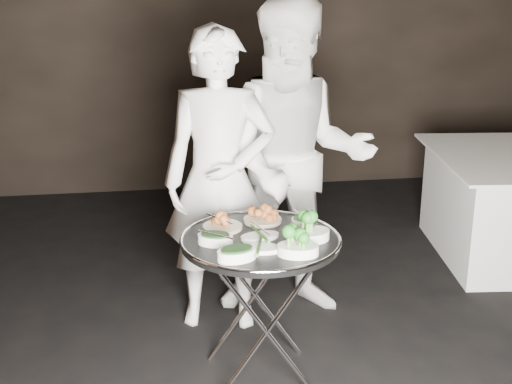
{
  "coord_description": "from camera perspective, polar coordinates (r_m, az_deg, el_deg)",
  "views": [
    {
      "loc": [
        -0.65,
        -2.8,
        2.06
      ],
      "look_at": [
        -0.17,
        0.47,
        0.95
      ],
      "focal_mm": 50.0,
      "sensor_mm": 36.0,
      "label": 1
    }
  ],
  "objects": [
    {
      "name": "waiter_right",
      "position": [
        4.09,
        3.26,
        2.5
      ],
      "size": [
        0.99,
        0.82,
        1.87
      ],
      "primitive_type": "imported",
      "rotation": [
        0.0,
        0.0,
        -0.13
      ],
      "color": "white",
      "rests_on": "floor"
    },
    {
      "name": "wall_back",
      "position": [
        6.39,
        -2.55,
        13.44
      ],
      "size": [
        6.0,
        0.05,
        3.0
      ],
      "primitive_type": "cube",
      "color": "black",
      "rests_on": "floor"
    },
    {
      "name": "waiter_left",
      "position": [
        3.97,
        -2.95,
        0.88
      ],
      "size": [
        0.68,
        0.5,
        1.72
      ],
      "primitive_type": "imported",
      "rotation": [
        0.0,
        0.0,
        -0.15
      ],
      "color": "white",
      "rests_on": "floor"
    },
    {
      "name": "serving_utensils",
      "position": [
        3.46,
        0.47,
        -2.5
      ],
      "size": [
        0.59,
        0.43,
        0.01
      ],
      "color": "silver",
      "rests_on": "serving_tray"
    },
    {
      "name": "potato_plate_a",
      "position": [
        3.53,
        -2.7,
        -2.47
      ],
      "size": [
        0.2,
        0.2,
        0.07
      ],
      "rotation": [
        0.0,
        0.0,
        0.05
      ],
      "color": "beige",
      "rests_on": "serving_tray"
    },
    {
      "name": "serving_tray",
      "position": [
        3.42,
        0.36,
        -3.9
      ],
      "size": [
        0.78,
        0.78,
        0.04
      ],
      "color": "black",
      "rests_on": "tray_stand"
    },
    {
      "name": "broccoli_bowl_b",
      "position": [
        3.23,
        3.38,
        -4.45
      ],
      "size": [
        0.21,
        0.17,
        0.08
      ],
      "rotation": [
        0.0,
        0.0,
        -0.18
      ],
      "color": "silver",
      "rests_on": "serving_tray"
    },
    {
      "name": "asparagus_plate_a",
      "position": [
        3.41,
        0.3,
        -3.48
      ],
      "size": [
        0.21,
        0.15,
        0.04
      ],
      "rotation": [
        0.0,
        0.0,
        0.24
      ],
      "color": "silver",
      "rests_on": "serving_tray"
    },
    {
      "name": "tray_stand",
      "position": [
        3.56,
        0.35,
        -8.9
      ],
      "size": [
        0.51,
        0.43,
        0.75
      ],
      "rotation": [
        0.0,
        0.0,
        0.09
      ],
      "color": "silver",
      "rests_on": "floor"
    },
    {
      "name": "potato_plate_b",
      "position": [
        3.62,
        0.53,
        -1.93
      ],
      "size": [
        0.19,
        0.19,
        0.07
      ],
      "rotation": [
        0.0,
        0.0,
        0.07
      ],
      "color": "beige",
      "rests_on": "serving_tray"
    },
    {
      "name": "spinach_bowl_b",
      "position": [
        3.18,
        -1.56,
        -4.84
      ],
      "size": [
        0.21,
        0.17,
        0.08
      ],
      "rotation": [
        0.0,
        0.0,
        0.3
      ],
      "color": "silver",
      "rests_on": "serving_tray"
    },
    {
      "name": "spinach_bowl_a",
      "position": [
        3.35,
        -3.28,
        -3.66
      ],
      "size": [
        0.2,
        0.16,
        0.07
      ],
      "rotation": [
        0.0,
        0.0,
        -0.36
      ],
      "color": "silver",
      "rests_on": "serving_tray"
    },
    {
      "name": "greens_bowl",
      "position": [
        3.57,
        3.72,
        -2.31
      ],
      "size": [
        0.11,
        0.11,
        0.06
      ],
      "rotation": [
        0.0,
        0.0,
        -0.29
      ],
      "color": "silver",
      "rests_on": "serving_tray"
    },
    {
      "name": "broccoli_bowl_a",
      "position": [
        3.4,
        4.44,
        -3.3
      ],
      "size": [
        0.22,
        0.19,
        0.08
      ],
      "rotation": [
        0.0,
        0.0,
        0.35
      ],
      "color": "silver",
      "rests_on": "serving_tray"
    },
    {
      "name": "asparagus_plate_b",
      "position": [
        3.27,
        0.28,
        -4.42
      ],
      "size": [
        0.22,
        0.16,
        0.04
      ],
      "rotation": [
        0.0,
        0.0,
        -0.24
      ],
      "color": "silver",
      "rests_on": "serving_tray"
    }
  ]
}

